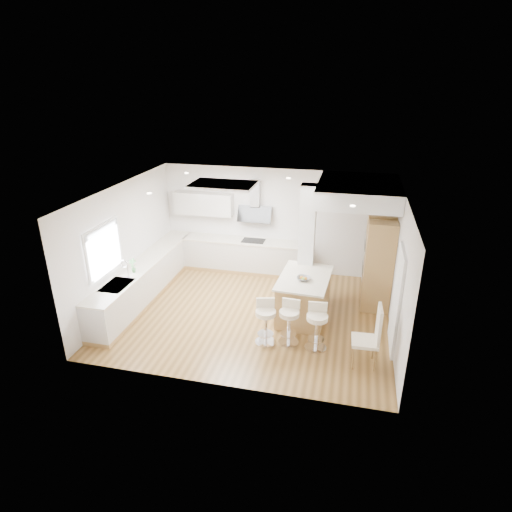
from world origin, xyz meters
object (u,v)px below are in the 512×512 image
(bar_stool_b, at_px, (289,320))
(dining_chair, at_px, (372,334))
(bar_stool_c, at_px, (317,324))
(bar_stool_a, at_px, (266,319))
(peninsula, at_px, (304,296))

(bar_stool_b, bearing_deg, dining_chair, -9.89)
(bar_stool_c, relative_size, dining_chair, 0.78)
(bar_stool_a, bearing_deg, bar_stool_b, -1.91)
(bar_stool_a, distance_m, bar_stool_c, 1.00)
(dining_chair, bearing_deg, peninsula, 130.95)
(bar_stool_c, height_order, dining_chair, dining_chair)
(bar_stool_b, bearing_deg, bar_stool_c, -3.33)
(peninsula, relative_size, bar_stool_c, 1.74)
(peninsula, xyz_separation_m, dining_chair, (1.41, -1.47, 0.16))
(peninsula, height_order, dining_chair, dining_chair)
(bar_stool_a, height_order, bar_stool_b, bar_stool_a)
(peninsula, distance_m, bar_stool_c, 1.23)
(bar_stool_a, relative_size, dining_chair, 0.77)
(bar_stool_b, relative_size, dining_chair, 0.76)
(bar_stool_c, xyz_separation_m, dining_chair, (1.01, -0.31, 0.12))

